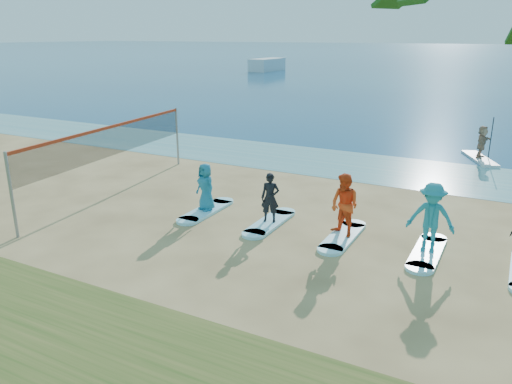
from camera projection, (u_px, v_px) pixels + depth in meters
The scene contains 15 objects.
ground at pixel (223, 252), 13.30m from camera, with size 600.00×600.00×0.00m, color tan.
shallow_water at pixel (347, 164), 22.13m from camera, with size 600.00×600.00×0.00m, color teal.
ocean at pixel (505, 53), 147.97m from camera, with size 600.00×600.00×0.00m, color navy.
volleyball_net at pixel (111, 141), 17.65m from camera, with size 1.04×9.04×2.50m.
paddleboard at pixel (480, 159), 22.93m from camera, with size 0.70×3.00×0.12m, color silver.
paddleboarder at pixel (482, 142), 22.69m from camera, with size 1.36×0.43×1.47m, color tan.
boat_offshore_a at pixel (267, 71), 77.94m from camera, with size 2.79×7.28×1.88m, color silver.
surfboard_0 at pixel (206, 211), 16.24m from camera, with size 0.70×2.20×0.09m, color #A4EEFF.
student_0 at pixel (206, 187), 16.00m from camera, with size 0.75×0.49×1.53m, color teal.
surfboard_1 at pixel (270, 223), 15.21m from camera, with size 0.70×2.20×0.09m, color #A4EEFF.
student_1 at pixel (270, 198), 14.97m from camera, with size 0.55×0.36×1.51m, color black.
surfboard_2 at pixel (343, 236), 14.17m from camera, with size 0.70×2.20×0.09m, color #A4EEFF.
student_2 at pixel (345, 205), 13.89m from camera, with size 0.87×0.68×1.79m, color #E44518.
surfboard_3 at pixel (427, 252), 13.14m from camera, with size 0.70×2.20×0.09m, color #A4EEFF.
student_3 at pixel (431, 218), 12.84m from camera, with size 1.20×0.69×1.86m, color teal.
Camera 1 is at (6.51, -10.35, 5.55)m, focal length 35.00 mm.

